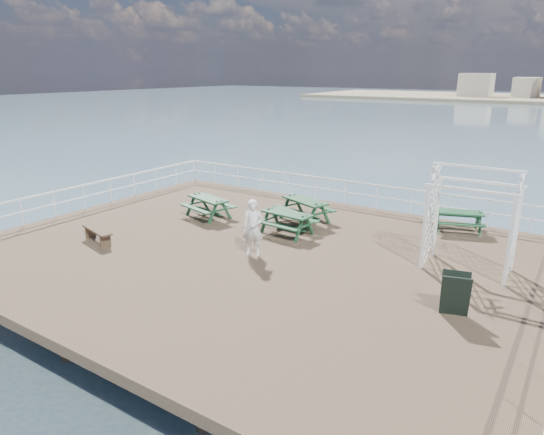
{
  "coord_description": "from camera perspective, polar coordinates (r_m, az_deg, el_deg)",
  "views": [
    {
      "loc": [
        8.73,
        -12.17,
        5.71
      ],
      "look_at": [
        0.42,
        0.41,
        1.1
      ],
      "focal_mm": 32.0,
      "sensor_mm": 36.0,
      "label": 1
    }
  ],
  "objects": [
    {
      "name": "sandwich_board",
      "position": [
        12.59,
        20.75,
        -8.48
      ],
      "size": [
        0.77,
        0.65,
        1.09
      ],
      "rotation": [
        0.0,
        0.0,
        0.27
      ],
      "color": "black",
      "rests_on": "ground"
    },
    {
      "name": "picnic_table_a",
      "position": [
        19.61,
        -7.53,
        1.7
      ],
      "size": [
        2.21,
        1.95,
        0.91
      ],
      "rotation": [
        0.0,
        0.0,
        -0.26
      ],
      "color": "#163C23",
      "rests_on": "ground"
    },
    {
      "name": "railing",
      "position": [
        17.83,
        2.52,
        1.25
      ],
      "size": [
        17.77,
        13.76,
        1.1
      ],
      "color": "white",
      "rests_on": "ground"
    },
    {
      "name": "flat_bench_near",
      "position": [
        17.71,
        -19.86,
        -1.65
      ],
      "size": [
        1.69,
        0.79,
        0.47
      ],
      "rotation": [
        0.0,
        0.0,
        -0.25
      ],
      "color": "brown",
      "rests_on": "ground"
    },
    {
      "name": "trellis_arbor",
      "position": [
        15.25,
        22.34,
        -0.8
      ],
      "size": [
        2.51,
        1.36,
        3.11
      ],
      "rotation": [
        0.0,
        0.0,
        0.01
      ],
      "color": "white",
      "rests_on": "ground"
    },
    {
      "name": "person",
      "position": [
        15.34,
        -2.25,
        -1.23
      ],
      "size": [
        0.78,
        0.67,
        1.82
      ],
      "primitive_type": "imported",
      "rotation": [
        0.0,
        0.0,
        0.42
      ],
      "color": "white",
      "rests_on": "ground"
    },
    {
      "name": "ground",
      "position": [
        16.08,
        -2.05,
        -4.37
      ],
      "size": [
        18.0,
        14.0,
        0.3
      ],
      "primitive_type": "cube",
      "color": "brown",
      "rests_on": "ground"
    },
    {
      "name": "picnic_table_d",
      "position": [
        17.46,
        1.77,
        -0.1
      ],
      "size": [
        1.98,
        1.65,
        0.9
      ],
      "rotation": [
        0.0,
        0.0,
        -0.09
      ],
      "color": "#163C23",
      "rests_on": "ground"
    },
    {
      "name": "picnic_table_c",
      "position": [
        19.03,
        21.05,
        0.08
      ],
      "size": [
        2.11,
        1.91,
        0.85
      ],
      "rotation": [
        0.0,
        0.0,
        0.35
      ],
      "color": "#163C23",
      "rests_on": "ground"
    },
    {
      "name": "picnic_table_b",
      "position": [
        18.98,
        3.86,
        1.42
      ],
      "size": [
        2.46,
        2.24,
        0.97
      ],
      "rotation": [
        0.0,
        0.0,
        -0.38
      ],
      "color": "#163C23",
      "rests_on": "ground"
    }
  ]
}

